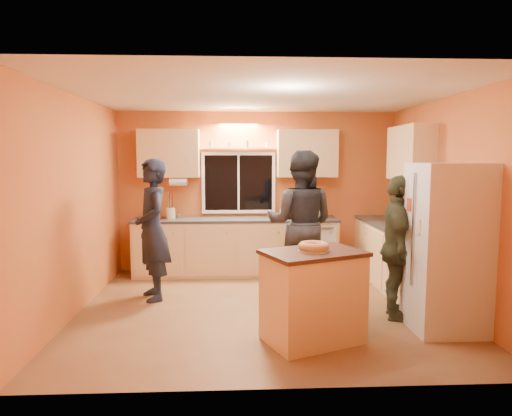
{
  "coord_description": "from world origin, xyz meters",
  "views": [
    {
      "loc": [
        -0.37,
        -5.48,
        1.85
      ],
      "look_at": [
        -0.09,
        0.4,
        1.21
      ],
      "focal_mm": 32.0,
      "sensor_mm": 36.0,
      "label": 1
    }
  ],
  "objects": [
    {
      "name": "person_center",
      "position": [
        0.52,
        0.58,
        0.98
      ],
      "size": [
        1.12,
        0.98,
        1.95
      ],
      "primitive_type": "imported",
      "rotation": [
        0.0,
        0.0,
        2.85
      ],
      "color": "black",
      "rests_on": "ground"
    },
    {
      "name": "bundt_pastry",
      "position": [
        0.42,
        -1.04,
        0.97
      ],
      "size": [
        0.31,
        0.31,
        0.09
      ],
      "primitive_type": "torus",
      "color": "tan",
      "rests_on": "island"
    },
    {
      "name": "island",
      "position": [
        0.42,
        -1.04,
        0.47
      ],
      "size": [
        1.14,
        0.98,
        0.93
      ],
      "rotation": [
        0.0,
        0.0,
        0.4
      ],
      "color": "#E0B076",
      "rests_on": "ground"
    },
    {
      "name": "utensil_crock",
      "position": [
        -1.37,
        1.7,
        0.99
      ],
      "size": [
        0.14,
        0.14,
        0.17
      ],
      "primitive_type": "cylinder",
      "color": "beige",
      "rests_on": "back_counter"
    },
    {
      "name": "back_counter",
      "position": [
        0.01,
        1.7,
        0.45
      ],
      "size": [
        4.23,
        0.62,
        0.9
      ],
      "color": "#E0B076",
      "rests_on": "ground"
    },
    {
      "name": "refrigerator",
      "position": [
        1.89,
        -0.8,
        0.9
      ],
      "size": [
        0.72,
        0.7,
        1.8
      ],
      "primitive_type": "cube",
      "color": "silver",
      "rests_on": "ground"
    },
    {
      "name": "person_left",
      "position": [
        -1.44,
        0.46,
        0.92
      ],
      "size": [
        0.66,
        0.79,
        1.85
      ],
      "primitive_type": "imported",
      "rotation": [
        0.0,
        0.0,
        -1.19
      ],
      "color": "black",
      "rests_on": "ground"
    },
    {
      "name": "room_shell",
      "position": [
        0.12,
        0.41,
        1.62
      ],
      "size": [
        4.54,
        4.04,
        2.61
      ],
      "color": "#B7742F",
      "rests_on": "ground"
    },
    {
      "name": "mixing_bowl",
      "position": [
        0.46,
        1.69,
        0.95
      ],
      "size": [
        0.48,
        0.48,
        0.09
      ],
      "primitive_type": "imported",
      "rotation": [
        0.0,
        0.0,
        -0.28
      ],
      "color": "black",
      "rests_on": "back_counter"
    },
    {
      "name": "right_counter",
      "position": [
        1.95,
        0.5,
        0.45
      ],
      "size": [
        0.62,
        1.84,
        0.9
      ],
      "color": "#E0B076",
      "rests_on": "ground"
    },
    {
      "name": "red_box",
      "position": [
        1.94,
        0.6,
        0.94
      ],
      "size": [
        0.19,
        0.17,
        0.07
      ],
      "primitive_type": "cube",
      "rotation": [
        0.0,
        0.0,
        0.37
      ],
      "color": "#AA331A",
      "rests_on": "right_counter"
    },
    {
      "name": "person_right",
      "position": [
        1.5,
        -0.42,
        0.83
      ],
      "size": [
        0.63,
        1.04,
        1.66
      ],
      "primitive_type": "imported",
      "rotation": [
        0.0,
        0.0,
        1.32
      ],
      "color": "#2B311F",
      "rests_on": "ground"
    },
    {
      "name": "ground",
      "position": [
        0.0,
        0.0,
        0.0
      ],
      "size": [
        4.5,
        4.5,
        0.0
      ],
      "primitive_type": "plane",
      "color": "brown",
      "rests_on": "ground"
    },
    {
      "name": "potted_plant",
      "position": [
        1.9,
        0.32,
        1.04
      ],
      "size": [
        0.31,
        0.28,
        0.29
      ],
      "primitive_type": "imported",
      "rotation": [
        0.0,
        0.0,
        0.26
      ],
      "color": "gray",
      "rests_on": "right_counter"
    }
  ]
}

